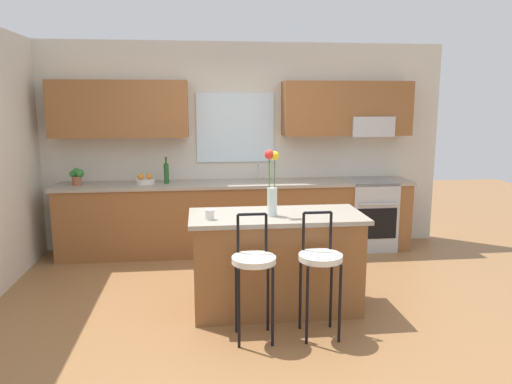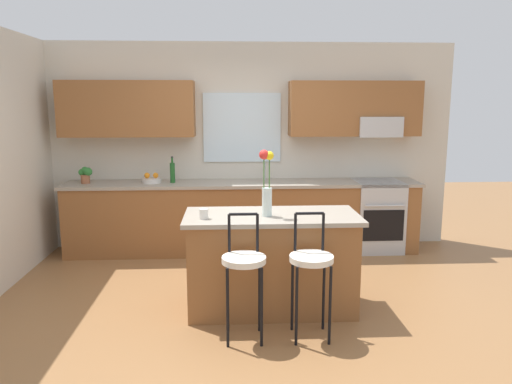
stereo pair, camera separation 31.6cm
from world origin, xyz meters
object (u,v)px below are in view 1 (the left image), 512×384
Objects in this scene: oven_range at (369,214)px; bottle_olive_oil at (166,173)px; bar_stool_middle at (320,263)px; mug_ceramic at (210,215)px; potted_plant_small at (77,176)px; kitchen_island at (276,262)px; fruit_bowl_oranges at (145,181)px; bar_stool_near at (254,265)px; flower_vase at (272,185)px.

oven_range is 2.74× the size of bottle_olive_oil.
mug_ceramic is at bearing 153.76° from bar_stool_middle.
kitchen_island is at bearing -40.06° from potted_plant_small.
fruit_bowl_oranges is at bearing 111.01° from mug_ceramic.
bar_stool_near is at bearing -52.19° from mug_ceramic.
mug_ceramic is at bearing -76.01° from bottle_olive_oil.
mug_ceramic is (-0.34, 0.44, 0.33)m from bar_stool_near.
bar_stool_near is at bearing 180.00° from bar_stool_middle.
oven_range is at bearing 49.80° from flower_vase.
flower_vase is 2.84× the size of potted_plant_small.
bar_stool_near is 0.65m from mug_ceramic.
flower_vase is at bearing 7.67° from mug_ceramic.
flower_vase is at bearing 66.67° from bar_stool_near.
flower_vase is 2.89m from potted_plant_small.
oven_range is 2.97m from mug_ceramic.
oven_range is 2.73m from bar_stool_middle.
potted_plant_small reaches higher than mug_ceramic.
bar_stool_middle is (-1.27, -2.41, 0.18)m from oven_range.
potted_plant_small is (-2.15, 1.92, -0.16)m from flower_vase.
kitchen_island is 0.66m from bar_stool_middle.
bottle_olive_oil is at bearing 119.68° from bar_stool_middle.
oven_range is 3.03m from bar_stool_near.
bar_stool_middle is 2.96m from fruit_bowl_oranges.
potted_plant_small reaches higher than fruit_bowl_oranges.
bottle_olive_oil is 1.58× the size of potted_plant_small.
potted_plant_small is (-1.59, 2.00, 0.07)m from mug_ceramic.
bar_stool_middle is at bearing -55.77° from fruit_bowl_oranges.
bar_stool_near is at bearing -115.38° from kitchen_island.
kitchen_island is 2.24m from bottle_olive_oil.
mug_ceramic is 0.42× the size of potted_plant_small.
flower_vase is at bearing -41.73° from potted_plant_small.
kitchen_island is at bearing 50.77° from flower_vase.
flower_vase is at bearing -130.20° from oven_range.
mug_ceramic is at bearing -51.46° from potted_plant_small.
oven_range is 1.53× the size of flower_vase.
bar_stool_middle is 1.73× the size of flower_vase.
flower_vase is (-0.05, -0.06, 0.74)m from kitchen_island.
kitchen_island is at bearing -130.23° from oven_range.
bottle_olive_oil is (-1.39, 2.44, 0.42)m from bar_stool_middle.
kitchen_island is 17.84× the size of mug_ceramic.
potted_plant_small is at bearing 128.54° from mug_ceramic.
kitchen_island is 2.66× the size of flower_vase.
bar_stool_middle is 11.58× the size of mug_ceramic.
flower_vase reaches higher than oven_range.
flower_vase reaches higher than mug_ceramic.
bar_stool_middle is at bearing -26.24° from mug_ceramic.
potted_plant_small is at bearing 128.41° from bar_stool_near.
fruit_bowl_oranges is at bearing 124.69° from flower_vase.
bar_stool_near reaches higher than mug_ceramic.
bar_stool_near is 3.11× the size of bottle_olive_oil.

